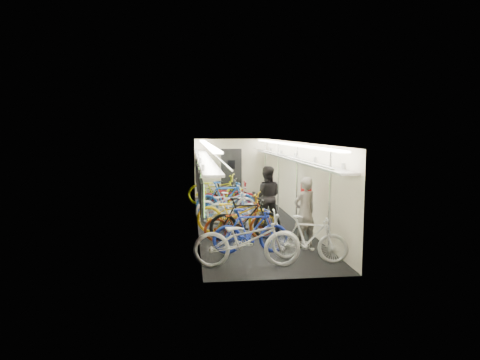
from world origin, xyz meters
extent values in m
plane|color=black|center=(0.00, 0.00, 0.00)|extent=(10.00, 10.00, 0.00)
plane|color=white|center=(0.00, 0.00, 2.40)|extent=(10.00, 10.00, 0.00)
plane|color=beige|center=(-1.50, 0.00, 1.20)|extent=(0.00, 10.00, 10.00)
plane|color=beige|center=(1.50, 0.00, 1.20)|extent=(0.00, 10.00, 10.00)
plane|color=beige|center=(0.00, 5.00, 1.20)|extent=(3.00, 0.00, 3.00)
plane|color=beige|center=(0.00, -5.00, 1.20)|extent=(3.00, 0.00, 3.00)
cube|color=black|center=(-1.46, -3.20, 1.25)|extent=(0.06, 1.10, 0.80)
cube|color=#7ED55D|center=(-1.42, -3.20, 1.25)|extent=(0.02, 0.96, 0.66)
cube|color=black|center=(-1.46, -1.00, 1.25)|extent=(0.06, 1.10, 0.80)
cube|color=#7ED55D|center=(-1.42, -1.00, 1.25)|extent=(0.02, 0.96, 0.66)
cube|color=black|center=(-1.46, 1.20, 1.25)|extent=(0.06, 1.10, 0.80)
cube|color=#7ED55D|center=(-1.42, 1.20, 1.25)|extent=(0.02, 0.96, 0.66)
cube|color=black|center=(-1.46, 3.40, 1.25)|extent=(0.06, 1.10, 0.80)
cube|color=#7ED55D|center=(-1.42, 3.40, 1.25)|extent=(0.02, 0.96, 0.66)
cube|color=yellow|center=(-1.45, -2.10, 1.30)|extent=(0.02, 0.22, 0.30)
cube|color=yellow|center=(-1.45, 0.10, 1.30)|extent=(0.02, 0.22, 0.30)
cube|color=yellow|center=(-1.45, 2.30, 1.30)|extent=(0.02, 0.22, 0.30)
cube|color=black|center=(0.00, 4.94, 1.00)|extent=(0.85, 0.08, 2.00)
cube|color=#999BA0|center=(-1.28, 0.00, 1.92)|extent=(0.40, 9.70, 0.05)
cube|color=#999BA0|center=(1.28, 0.00, 1.92)|extent=(0.40, 9.70, 0.05)
cylinder|color=silver|center=(-0.95, 0.00, 2.02)|extent=(0.04, 9.70, 0.04)
cylinder|color=silver|center=(0.95, 0.00, 2.02)|extent=(0.04, 9.70, 0.04)
cube|color=white|center=(-1.20, 0.00, 2.34)|extent=(0.18, 9.60, 0.04)
cube|color=white|center=(1.20, 0.00, 2.34)|extent=(0.18, 9.60, 0.04)
cylinder|color=silver|center=(1.25, -3.80, 1.20)|extent=(0.05, 0.05, 2.38)
cylinder|color=silver|center=(1.25, -1.00, 1.20)|extent=(0.05, 0.05, 2.38)
cylinder|color=silver|center=(1.25, 1.50, 1.20)|extent=(0.05, 0.05, 2.38)
cylinder|color=silver|center=(1.25, 4.00, 1.20)|extent=(0.05, 0.05, 2.38)
imported|color=silver|center=(-0.59, -4.20, 0.57)|extent=(2.20, 0.89, 1.13)
imported|color=#1B2DA3|center=(-0.38, -3.26, 0.51)|extent=(1.71, 0.49, 1.03)
imported|color=maroon|center=(-0.51, -2.05, 0.46)|extent=(1.81, 0.81, 0.92)
imported|color=black|center=(-0.34, -2.11, 0.55)|extent=(1.86, 0.65, 1.10)
imported|color=#C59512|center=(-0.52, -1.48, 0.57)|extent=(2.30, 1.48, 1.14)
imported|color=silver|center=(-0.46, -0.14, 0.47)|extent=(1.60, 0.57, 0.94)
imported|color=silver|center=(-0.62, 0.33, 0.52)|extent=(2.10, 1.25, 1.04)
imported|color=#1C4EAB|center=(-0.59, 0.85, 0.57)|extent=(1.95, 0.71, 1.15)
imported|color=maroon|center=(-0.43, 1.46, 0.53)|extent=(2.04, 0.75, 1.07)
imported|color=black|center=(-0.48, 1.69, 0.53)|extent=(1.84, 0.85, 1.07)
imported|color=#BCBF12|center=(-0.74, 3.08, 0.58)|extent=(2.32, 1.41, 1.15)
imported|color=silver|center=(0.75, -3.99, 0.49)|extent=(1.66, 1.08, 0.97)
imported|color=slate|center=(-0.47, 3.48, 0.47)|extent=(1.90, 1.11, 0.94)
imported|color=gray|center=(0.96, -2.88, 0.83)|extent=(0.72, 0.61, 1.66)
imported|color=black|center=(0.45, -0.69, 0.87)|extent=(0.95, 0.79, 1.75)
cube|color=#AA1112|center=(1.12, -2.41, 1.28)|extent=(0.29, 0.22, 0.38)
camera|label=1|loc=(-1.72, -12.51, 2.74)|focal=32.00mm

